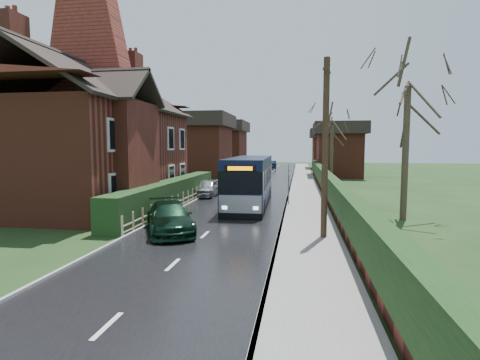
% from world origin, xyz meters
% --- Properties ---
extents(ground, '(140.00, 140.00, 0.00)m').
position_xyz_m(ground, '(0.00, 0.00, 0.00)').
color(ground, '#2C451D').
rests_on(ground, ground).
extents(road, '(6.00, 100.00, 0.02)m').
position_xyz_m(road, '(0.00, 10.00, 0.01)').
color(road, black).
rests_on(road, ground).
extents(pavement, '(2.50, 100.00, 0.14)m').
position_xyz_m(pavement, '(4.25, 10.00, 0.07)').
color(pavement, slate).
rests_on(pavement, ground).
extents(kerb_right, '(0.12, 100.00, 0.14)m').
position_xyz_m(kerb_right, '(3.05, 10.00, 0.07)').
color(kerb_right, gray).
rests_on(kerb_right, ground).
extents(kerb_left, '(0.12, 100.00, 0.10)m').
position_xyz_m(kerb_left, '(-3.05, 10.00, 0.05)').
color(kerb_left, gray).
rests_on(kerb_left, ground).
extents(front_hedge, '(1.20, 16.00, 1.60)m').
position_xyz_m(front_hedge, '(-3.90, 5.00, 0.80)').
color(front_hedge, black).
rests_on(front_hedge, ground).
extents(picket_fence, '(0.10, 16.00, 0.90)m').
position_xyz_m(picket_fence, '(-3.15, 5.00, 0.45)').
color(picket_fence, tan).
rests_on(picket_fence, ground).
extents(right_wall_hedge, '(0.60, 50.00, 1.80)m').
position_xyz_m(right_wall_hedge, '(5.80, 10.00, 1.02)').
color(right_wall_hedge, maroon).
rests_on(right_wall_hedge, ground).
extents(brick_house, '(9.30, 14.60, 10.30)m').
position_xyz_m(brick_house, '(-8.73, 4.78, 4.38)').
color(brick_house, maroon).
rests_on(brick_house, ground).
extents(bus, '(2.55, 9.91, 2.99)m').
position_xyz_m(bus, '(0.80, 6.19, 1.48)').
color(bus, black).
rests_on(bus, ground).
extents(car_silver, '(1.69, 3.83, 1.28)m').
position_xyz_m(car_silver, '(-2.80, 9.78, 0.64)').
color(car_silver, silver).
rests_on(car_silver, ground).
extents(car_green, '(3.48, 4.77, 1.28)m').
position_xyz_m(car_green, '(-1.60, -1.77, 0.64)').
color(car_green, black).
rests_on(car_green, ground).
extents(car_distant, '(1.72, 4.08, 1.31)m').
position_xyz_m(car_distant, '(-0.67, 45.36, 0.66)').
color(car_distant, '#101E32').
rests_on(car_distant, ground).
extents(bus_stop_sign, '(0.11, 0.39, 2.60)m').
position_xyz_m(bus_stop_sign, '(3.20, 6.00, 1.71)').
color(bus_stop_sign, slate).
rests_on(bus_stop_sign, ground).
extents(telegraph_pole, '(0.36, 0.88, 7.01)m').
position_xyz_m(telegraph_pole, '(4.80, -2.09, 3.55)').
color(telegraph_pole, '#2F2015').
rests_on(telegraph_pole, ground).
extents(tree_right_near, '(4.37, 4.37, 9.43)m').
position_xyz_m(tree_right_near, '(9.00, 2.75, 7.05)').
color(tree_right_near, '#3D3024').
rests_on(tree_right_near, ground).
extents(tree_right_far, '(4.18, 4.18, 8.07)m').
position_xyz_m(tree_right_far, '(6.69, 18.03, 6.03)').
color(tree_right_far, '#382C21').
rests_on(tree_right_far, ground).
extents(tree_house_side, '(4.51, 4.51, 10.24)m').
position_xyz_m(tree_house_side, '(-9.83, 16.89, 7.65)').
color(tree_house_side, '#392F22').
rests_on(tree_house_side, ground).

